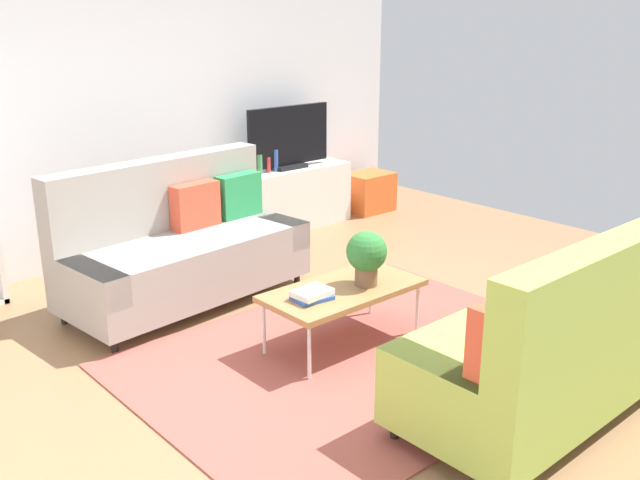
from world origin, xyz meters
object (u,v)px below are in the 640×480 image
(tv_console, at_px, (288,198))
(bottle_0, at_px, (259,164))
(bottle_1, at_px, (268,165))
(table_book_0, at_px, (312,297))
(couch_green, at_px, (557,342))
(vase_0, at_px, (239,166))
(coffee_table, at_px, (343,291))
(couch_beige, at_px, (182,246))
(bottle_2, at_px, (276,160))
(potted_plant, at_px, (367,255))
(tv, at_px, (289,138))
(storage_trunk, at_px, (369,192))

(tv_console, xyz_separation_m, bottle_0, (-0.39, -0.04, 0.42))
(bottle_1, bearing_deg, table_book_0, -121.90)
(couch_green, relative_size, bottle_0, 9.79)
(table_book_0, relative_size, bottle_1, 1.54)
(table_book_0, xyz_separation_m, vase_0, (1.19, 2.48, 0.29))
(couch_green, relative_size, coffee_table, 1.73)
(table_book_0, bearing_deg, couch_beige, 93.93)
(bottle_0, xyz_separation_m, bottle_2, (0.21, 0.00, 0.01))
(table_book_0, xyz_separation_m, bottle_0, (1.38, 2.39, 0.30))
(tv_console, height_order, potted_plant, potted_plant)
(tv_console, relative_size, bottle_0, 7.19)
(tv, bearing_deg, bottle_2, -173.93)
(coffee_table, relative_size, vase_0, 6.20)
(tv_console, bearing_deg, couch_beige, -151.96)
(bottle_0, relative_size, bottle_1, 1.25)
(coffee_table, height_order, vase_0, vase_0)
(storage_trunk, xyz_separation_m, bottle_2, (-1.29, 0.06, 0.53))
(table_book_0, height_order, bottle_2, bottle_2)
(couch_beige, height_order, couch_green, same)
(couch_beige, relative_size, potted_plant, 5.22)
(tv_console, bearing_deg, couch_green, -107.29)
(coffee_table, xyz_separation_m, bottle_1, (1.20, 2.38, 0.33))
(bottle_1, height_order, bottle_2, bottle_2)
(couch_beige, relative_size, coffee_table, 1.79)
(storage_trunk, xyz_separation_m, table_book_0, (-2.87, -2.33, 0.21))
(tv, xyz_separation_m, storage_trunk, (1.10, -0.08, -0.73))
(vase_0, distance_m, bottle_1, 0.31)
(tv_console, relative_size, tv, 1.40)
(potted_plant, distance_m, vase_0, 2.65)
(vase_0, xyz_separation_m, bottle_2, (0.39, -0.09, 0.02))
(couch_beige, height_order, bottle_2, couch_beige)
(couch_green, bearing_deg, storage_trunk, 58.09)
(couch_beige, xyz_separation_m, bottle_1, (1.59, 0.96, 0.27))
(table_book_0, distance_m, bottle_1, 2.83)
(bottle_2, bearing_deg, bottle_1, 180.00)
(table_book_0, height_order, bottle_0, bottle_0)
(storage_trunk, relative_size, table_book_0, 2.17)
(couch_green, relative_size, bottle_2, 8.63)
(couch_green, xyz_separation_m, potted_plant, (-0.14, 1.36, 0.20))
(tv, relative_size, table_book_0, 4.17)
(couch_green, height_order, bottle_2, couch_green)
(tv_console, xyz_separation_m, bottle_2, (-0.19, -0.04, 0.43))
(bottle_2, bearing_deg, couch_beige, -150.39)
(couch_green, height_order, table_book_0, couch_green)
(couch_beige, distance_m, couch_green, 2.92)
(potted_plant, xyz_separation_m, bottle_0, (0.94, 2.45, 0.10))
(tv, height_order, bottle_2, tv)
(potted_plant, distance_m, bottle_0, 2.62)
(couch_beige, xyz_separation_m, tv, (1.87, 0.98, 0.51))
(tv, xyz_separation_m, bottle_2, (-0.19, -0.02, -0.20))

